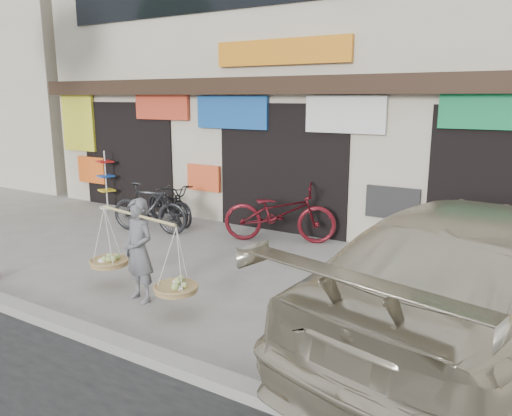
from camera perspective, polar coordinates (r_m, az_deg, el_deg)
The scene contains 11 objects.
ground at distance 8.03m, azimuth -9.45°, elevation -8.18°, with size 70.00×70.00×0.00m, color gray.
kerb at distance 6.76m, azimuth -20.91°, elevation -12.42°, with size 70.00×0.25×0.12m, color gray.
shophouse_block at distance 13.04m, azimuth 9.46°, elevation 15.15°, with size 14.00×6.32×7.00m.
neighbor_west at distance 22.39m, azimuth -24.55°, elevation 11.92°, with size 12.00×7.00×6.00m, color #BFB49E.
street_vendor at distance 7.16m, azimuth -13.20°, elevation -5.26°, with size 2.12×0.85×1.47m.
bike_0 at distance 11.53m, azimuth -10.10°, elevation 0.51°, with size 0.60×1.72×0.90m, color black.
bike_1 at distance 10.77m, azimuth -12.11°, elevation 0.02°, with size 0.50×1.78×1.07m, color black.
bike_2 at distance 9.86m, azimuth 2.71°, elevation -0.57°, with size 0.77×2.22×1.17m, color #520E15.
bike_3 at distance 11.46m, azimuth -9.72°, elevation 0.45°, with size 0.60×1.72×0.90m, color black.
suv at distance 6.17m, azimuth 25.23°, elevation -7.27°, with size 3.63×6.27×1.71m.
display_rack at distance 13.45m, azimuth -16.73°, elevation 2.52°, with size 0.45×0.45×1.49m.
Camera 1 is at (5.00, -5.61, 2.82)m, focal length 35.00 mm.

